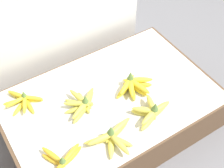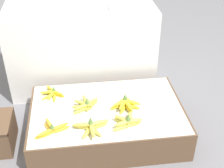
{
  "view_description": "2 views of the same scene",
  "coord_description": "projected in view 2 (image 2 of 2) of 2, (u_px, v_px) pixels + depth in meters",
  "views": [
    {
      "loc": [
        -0.56,
        -0.89,
        1.54
      ],
      "look_at": [
        0.05,
        0.06,
        0.27
      ],
      "focal_mm": 50.0,
      "sensor_mm": 36.0,
      "label": 1
    },
    {
      "loc": [
        -0.2,
        -1.81,
        1.67
      ],
      "look_at": [
        0.05,
        0.11,
        0.38
      ],
      "focal_mm": 50.0,
      "sensor_mm": 36.0,
      "label": 2
    }
  ],
  "objects": [
    {
      "name": "ground_plane",
      "position": [
        107.0,
        133.0,
        2.45
      ],
      "size": [
        10.0,
        10.0,
        0.0
      ],
      "primitive_type": "plane",
      "color": "slate"
    },
    {
      "name": "banana_bunch_middle_midleft",
      "position": [
        86.0,
        105.0,
        2.3
      ],
      "size": [
        0.21,
        0.2,
        0.1
      ],
      "color": "gold",
      "rests_on": "display_platform"
    },
    {
      "name": "foam_tray_white",
      "position": [
        121.0,
        7.0,
        2.57
      ],
      "size": [
        0.21,
        0.2,
        0.02
      ],
      "color": "white",
      "rests_on": "back_vendor_table"
    },
    {
      "name": "banana_bunch_front_midleft",
      "position": [
        91.0,
        127.0,
        2.09
      ],
      "size": [
        0.26,
        0.19,
        0.11
      ],
      "color": "#DBCC4C",
      "rests_on": "display_platform"
    },
    {
      "name": "display_platform",
      "position": [
        107.0,
        121.0,
        2.38
      ],
      "size": [
        1.14,
        0.74,
        0.25
      ],
      "color": "brown",
      "rests_on": "ground_plane"
    },
    {
      "name": "banana_bunch_back_left",
      "position": [
        52.0,
        93.0,
        2.43
      ],
      "size": [
        0.2,
        0.22,
        0.08
      ],
      "color": "yellow",
      "rests_on": "display_platform"
    },
    {
      "name": "back_vendor_table",
      "position": [
        82.0,
        46.0,
        2.85
      ],
      "size": [
        1.28,
        0.6,
        0.77
      ],
      "color": "white",
      "rests_on": "ground_plane"
    },
    {
      "name": "banana_bunch_middle_midright",
      "position": [
        125.0,
        104.0,
        2.3
      ],
      "size": [
        0.24,
        0.18,
        0.11
      ],
      "color": "yellow",
      "rests_on": "display_platform"
    },
    {
      "name": "banana_bunch_front_midright",
      "position": [
        127.0,
        122.0,
        2.13
      ],
      "size": [
        0.22,
        0.16,
        0.11
      ],
      "color": "#DBCC4C",
      "rests_on": "display_platform"
    },
    {
      "name": "banana_bunch_front_left",
      "position": [
        51.0,
        129.0,
        2.08
      ],
      "size": [
        0.24,
        0.19,
        0.09
      ],
      "color": "gold",
      "rests_on": "display_platform"
    }
  ]
}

